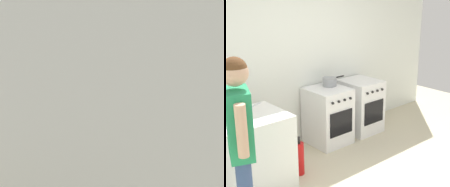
# 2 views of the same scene
# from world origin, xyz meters

# --- Properties ---
(ground_plane) EXTENTS (8.00, 8.00, 0.00)m
(ground_plane) POSITION_xyz_m (0.00, 0.00, 0.00)
(ground_plane) COLOR beige
(back_wall) EXTENTS (6.00, 0.10, 2.60)m
(back_wall) POSITION_xyz_m (0.00, 1.95, 1.30)
(back_wall) COLOR silver
(back_wall) RESTS_ON ground
(side_wall_left) EXTENTS (0.10, 3.10, 2.60)m
(side_wall_left) POSITION_xyz_m (-2.60, 0.40, 1.30)
(side_wall_left) COLOR silver
(side_wall_left) RESTS_ON ground
(counter_unit) EXTENTS (1.30, 0.70, 0.90)m
(counter_unit) POSITION_xyz_m (-1.35, 1.20, 0.45)
(counter_unit) COLOR white
(counter_unit) RESTS_ON ground
(oven_left) EXTENTS (0.55, 0.62, 0.85)m
(oven_left) POSITION_xyz_m (0.35, 1.58, 0.43)
(oven_left) COLOR white
(oven_left) RESTS_ON ground
(oven_right) EXTENTS (0.55, 0.62, 0.85)m
(oven_right) POSITION_xyz_m (1.03, 1.58, 0.43)
(oven_right) COLOR white
(oven_right) RESTS_ON ground
(pot) EXTENTS (0.39, 0.21, 0.13)m
(pot) POSITION_xyz_m (0.46, 1.66, 0.91)
(pot) COLOR gray
(pot) RESTS_ON oven_left
(knife_bread) EXTENTS (0.33, 0.17, 0.01)m
(knife_bread) POSITION_xyz_m (-0.95, 1.44, 0.90)
(knife_bread) COLOR silver
(knife_bread) RESTS_ON counter_unit
(knife_carving) EXTENTS (0.33, 0.08, 0.01)m
(knife_carving) POSITION_xyz_m (-1.35, 1.26, 0.90)
(knife_carving) COLOR silver
(knife_carving) RESTS_ON counter_unit
(person) EXTENTS (0.31, 0.54, 1.73)m
(person) POSITION_xyz_m (-1.55, 0.46, 1.05)
(person) COLOR #384C7A
(person) RESTS_ON ground
(fire_extinguisher) EXTENTS (0.13, 0.13, 0.50)m
(fire_extinguisher) POSITION_xyz_m (-0.52, 1.10, 0.22)
(fire_extinguisher) COLOR red
(fire_extinguisher) RESTS_ON ground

